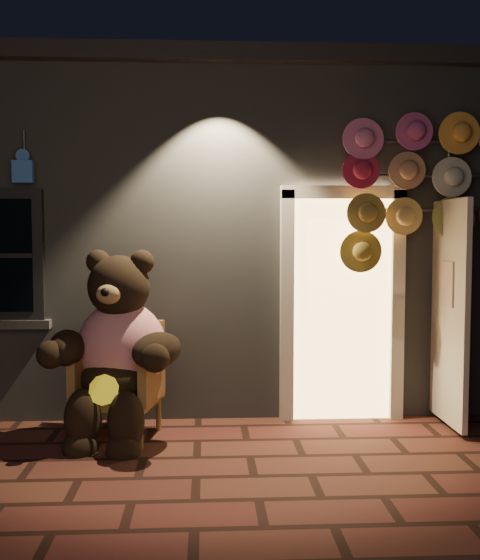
{
  "coord_description": "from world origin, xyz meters",
  "views": [
    {
      "loc": [
        0.07,
        -4.59,
        1.74
      ],
      "look_at": [
        0.37,
        1.0,
        1.35
      ],
      "focal_mm": 42.0,
      "sensor_mm": 36.0,
      "label": 1
    }
  ],
  "objects": [
    {
      "name": "ground",
      "position": [
        0.0,
        0.0,
        0.0
      ],
      "size": [
        60.0,
        60.0,
        0.0
      ],
      "primitive_type": "plane",
      "color": "#4C271D",
      "rests_on": "ground"
    },
    {
      "name": "shop_building",
      "position": [
        0.0,
        3.99,
        1.74
      ],
      "size": [
        7.3,
        5.95,
        3.51
      ],
      "color": "slate",
      "rests_on": "ground"
    },
    {
      "name": "wicker_armchair",
      "position": [
        -0.66,
        1.04,
        0.49
      ],
      "size": [
        0.78,
        0.74,
        0.98
      ],
      "rotation": [
        0.0,
        0.0,
        -0.22
      ],
      "color": "olive",
      "rests_on": "ground"
    },
    {
      "name": "teddy_bear",
      "position": [
        -0.67,
        0.92,
        0.75
      ],
      "size": [
        1.21,
        1.06,
        1.71
      ],
      "rotation": [
        0.0,
        0.0,
        -0.22
      ],
      "color": "red",
      "rests_on": "ground"
    },
    {
      "name": "hat_rack",
      "position": [
        2.08,
        1.28,
        2.2
      ],
      "size": [
        1.59,
        0.22,
        2.82
      ],
      "color": "#59595E",
      "rests_on": "ground"
    }
  ]
}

